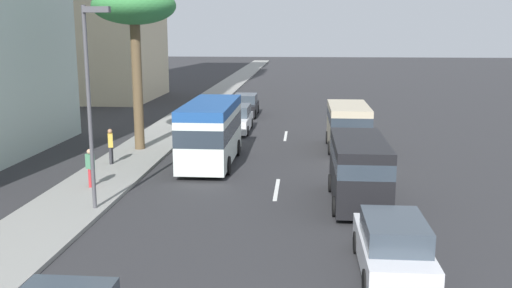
% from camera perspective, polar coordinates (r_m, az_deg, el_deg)
% --- Properties ---
extents(ground_plane, '(198.00, 198.00, 0.00)m').
position_cam_1_polar(ground_plane, '(36.73, 3.10, 1.40)').
color(ground_plane, '#2D2D30').
extents(sidewalk_right, '(162.00, 3.09, 0.15)m').
position_cam_1_polar(sidewalk_right, '(37.67, -8.38, 1.66)').
color(sidewalk_right, gray).
rests_on(sidewalk_right, ground_plane).
extents(lane_stripe_mid, '(3.20, 0.16, 0.01)m').
position_cam_1_polar(lane_stripe_mid, '(23.19, 2.09, -4.59)').
color(lane_stripe_mid, silver).
rests_on(lane_stripe_mid, ground_plane).
extents(lane_stripe_far, '(3.20, 0.16, 0.01)m').
position_cam_1_polar(lane_stripe_far, '(34.73, 3.00, 0.82)').
color(lane_stripe_far, silver).
rests_on(lane_stripe_far, ground_plane).
extents(minibus_lead, '(6.77, 2.34, 3.02)m').
position_cam_1_polar(minibus_lead, '(27.25, -4.58, 1.37)').
color(minibus_lead, silver).
rests_on(minibus_lead, ground_plane).
extents(car_third, '(4.76, 1.83, 1.66)m').
position_cam_1_polar(car_third, '(36.15, -1.99, 2.51)').
color(car_third, white).
rests_on(car_third, ground_plane).
extents(van_fourth, '(4.93, 2.22, 2.44)m').
position_cam_1_polar(van_fourth, '(31.00, 9.27, 2.00)').
color(van_fourth, beige).
rests_on(van_fourth, ground_plane).
extents(car_fifth, '(4.28, 1.79, 1.59)m').
position_cam_1_polar(car_fifth, '(15.67, 13.62, -10.08)').
color(car_fifth, silver).
rests_on(car_fifth, ground_plane).
extents(van_sixth, '(5.10, 2.05, 2.46)m').
position_cam_1_polar(van_sixth, '(21.31, 10.33, -2.33)').
color(van_sixth, black).
rests_on(van_sixth, ground_plane).
extents(car_seventh, '(4.33, 1.84, 1.60)m').
position_cam_1_polar(car_seventh, '(42.89, -1.08, 3.89)').
color(car_seventh, black).
rests_on(car_seventh, ground_plane).
extents(pedestrian_near_lamp, '(0.37, 0.31, 1.68)m').
position_cam_1_polar(pedestrian_near_lamp, '(27.57, -14.44, -0.07)').
color(pedestrian_near_lamp, '#333338').
rests_on(pedestrian_near_lamp, sidewalk_right).
extents(pedestrian_mid_block, '(0.36, 0.39, 1.56)m').
position_cam_1_polar(pedestrian_mid_block, '(23.78, -16.37, -2.17)').
color(pedestrian_mid_block, red).
rests_on(pedestrian_mid_block, sidewalk_right).
extents(palm_tree, '(4.27, 4.27, 8.42)m').
position_cam_1_polar(palm_tree, '(30.29, -12.18, 13.09)').
color(palm_tree, brown).
rests_on(palm_tree, sidewalk_right).
extents(street_lamp, '(0.24, 0.97, 7.08)m').
position_cam_1_polar(street_lamp, '(20.28, -16.30, 5.56)').
color(street_lamp, '#4C4C51').
rests_on(street_lamp, sidewalk_right).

